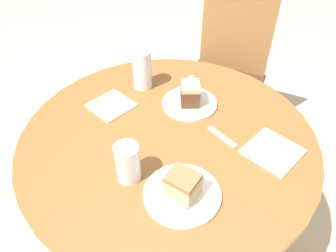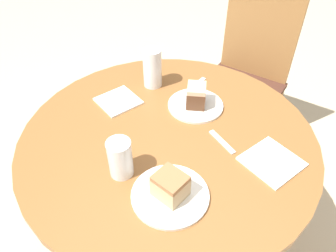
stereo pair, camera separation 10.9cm
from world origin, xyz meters
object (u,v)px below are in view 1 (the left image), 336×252
(cake_slice_near, at_px, (190,93))
(cake_slice_far, at_px, (183,185))
(chair, at_px, (226,70))
(glass_lemonade, at_px, (142,71))
(glass_water, at_px, (127,163))
(plate_near, at_px, (190,103))
(plate_far, at_px, (182,194))

(cake_slice_near, relative_size, cake_slice_far, 1.20)
(cake_slice_far, bearing_deg, cake_slice_near, 116.66)
(cake_slice_near, bearing_deg, cake_slice_far, -63.34)
(chair, bearing_deg, cake_slice_near, -85.80)
(cake_slice_near, bearing_deg, glass_lemonade, 178.90)
(chair, distance_m, glass_water, 1.12)
(plate_near, bearing_deg, cake_slice_near, 75.96)
(plate_near, height_order, glass_lemonade, glass_lemonade)
(cake_slice_far, distance_m, glass_lemonade, 0.56)
(glass_lemonade, bearing_deg, plate_far, -43.03)
(plate_far, relative_size, glass_water, 1.78)
(chair, bearing_deg, cake_slice_far, -79.67)
(chair, distance_m, plate_near, 0.72)
(chair, height_order, cake_slice_near, chair)
(plate_near, distance_m, glass_water, 0.41)
(plate_near, height_order, cake_slice_far, cake_slice_far)
(plate_near, bearing_deg, glass_lemonade, 178.90)
(chair, xyz_separation_m, plate_near, (0.13, -0.66, 0.24))
(plate_far, xyz_separation_m, glass_lemonade, (-0.41, 0.38, 0.07))
(chair, distance_m, glass_lemonade, 0.73)
(plate_far, distance_m, cake_slice_far, 0.04)
(cake_slice_near, xyz_separation_m, glass_water, (0.02, -0.40, 0.01))
(cake_slice_near, relative_size, glass_water, 0.84)
(plate_far, distance_m, glass_lemonade, 0.56)
(plate_near, xyz_separation_m, glass_lemonade, (-0.22, 0.00, 0.07))
(chair, relative_size, cake_slice_near, 9.56)
(cake_slice_near, xyz_separation_m, glass_lemonade, (-0.22, 0.00, 0.02))
(plate_near, xyz_separation_m, glass_water, (0.02, -0.40, 0.05))
(cake_slice_far, relative_size, glass_lemonade, 0.55)
(glass_lemonade, bearing_deg, cake_slice_near, -1.10)
(cake_slice_far, relative_size, glass_water, 0.70)
(cake_slice_near, bearing_deg, plate_far, -63.34)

